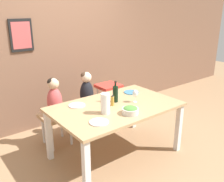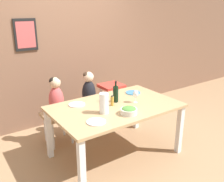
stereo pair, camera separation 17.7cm
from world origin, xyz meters
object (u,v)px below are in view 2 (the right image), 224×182
at_px(person_child_center, 89,89).
at_px(paper_towel_roll, 104,103).
at_px(chair_far_center, 89,110).
at_px(salad_bowl_large, 129,110).
at_px(wine_glass_near, 136,94).
at_px(chair_right_highchair, 111,94).
at_px(dinner_plate_back_right, 133,93).
at_px(wine_bottle, 116,94).
at_px(chair_far_left, 58,118).
at_px(person_child_left, 56,95).
at_px(dinner_plate_back_left, 77,104).
at_px(dinner_plate_front_left, 96,122).

distance_m(person_child_center, paper_towel_roll, 0.94).
height_order(chair_far_center, salad_bowl_large, salad_bowl_large).
bearing_deg(wine_glass_near, chair_right_highchair, 78.01).
bearing_deg(dinner_plate_back_right, wine_bottle, -161.07).
height_order(chair_far_left, dinner_plate_back_right, dinner_plate_back_right).
distance_m(person_child_center, salad_bowl_large, 1.08).
distance_m(chair_right_highchair, dinner_plate_back_right, 0.53).
bearing_deg(chair_far_center, wine_glass_near, -73.01).
distance_m(chair_right_highchair, wine_glass_near, 0.89).
bearing_deg(person_child_left, dinner_plate_back_right, -26.55).
height_order(wine_bottle, dinner_plate_back_left, wine_bottle).
height_order(person_child_left, paper_towel_roll, person_child_left).
distance_m(chair_right_highchair, person_child_center, 0.46).
xyz_separation_m(chair_far_left, paper_towel_roll, (0.25, -0.88, 0.46)).
bearing_deg(dinner_plate_back_left, chair_far_center, 45.82).
xyz_separation_m(wine_glass_near, salad_bowl_large, (-0.31, -0.25, -0.08)).
xyz_separation_m(chair_far_left, chair_right_highchair, (0.97, 0.00, 0.19)).
bearing_deg(wine_glass_near, paper_towel_roll, -174.29).
xyz_separation_m(person_child_center, dinner_plate_front_left, (-0.50, -1.05, -0.02)).
bearing_deg(dinner_plate_front_left, wine_bottle, 35.41).
distance_m(wine_bottle, paper_towel_roll, 0.41).
height_order(person_child_left, person_child_center, same).
bearing_deg(wine_bottle, wine_glass_near, -40.14).
relative_size(dinner_plate_front_left, dinner_plate_back_left, 1.00).
relative_size(person_child_center, dinner_plate_back_left, 2.52).
bearing_deg(paper_towel_roll, dinner_plate_back_right, 26.05).
bearing_deg(dinner_plate_front_left, dinner_plate_back_left, 84.04).
relative_size(paper_towel_roll, wine_glass_near, 1.45).
distance_m(chair_far_center, dinner_plate_back_right, 0.78).
bearing_deg(wine_glass_near, salad_bowl_large, -141.36).
bearing_deg(person_child_left, wine_bottle, -47.95).
height_order(person_child_left, wine_bottle, same).
bearing_deg(wine_bottle, dinner_plate_back_right, 18.93).
bearing_deg(person_child_center, chair_far_center, -90.00).
bearing_deg(person_child_center, wine_glass_near, -73.03).
bearing_deg(person_child_center, dinner_plate_back_left, -134.11).
bearing_deg(wine_glass_near, wine_bottle, 139.86).
bearing_deg(chair_far_center, dinner_plate_front_left, -115.71).
bearing_deg(salad_bowl_large, chair_far_left, 114.17).
relative_size(chair_far_center, dinner_plate_back_right, 2.15).
xyz_separation_m(person_child_center, paper_towel_roll, (-0.29, -0.88, 0.11)).
bearing_deg(dinner_plate_front_left, person_child_left, 92.21).
height_order(chair_far_center, paper_towel_roll, paper_towel_roll).
bearing_deg(salad_bowl_large, chair_far_center, 86.80).
bearing_deg(dinner_plate_back_left, chair_far_left, 102.65).
height_order(chair_far_center, person_child_center, person_child_center).
relative_size(chair_right_highchair, person_child_center, 1.35).
bearing_deg(person_child_left, chair_right_highchair, -0.06).
xyz_separation_m(chair_right_highchair, salad_bowl_large, (-0.49, -1.08, 0.20)).
bearing_deg(salad_bowl_large, person_child_left, 114.15).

